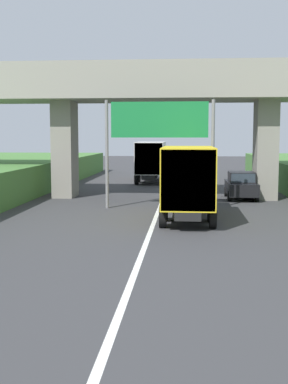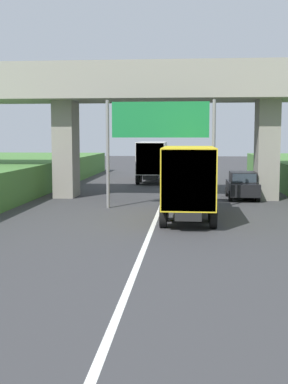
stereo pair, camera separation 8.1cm
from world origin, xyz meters
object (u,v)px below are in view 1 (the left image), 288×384
overhead_highway_sign (159,128)px  truck_orange (151,160)px  truck_yellow (188,179)px  car_black (241,185)px

overhead_highway_sign → truck_orange: overhead_highway_sign is taller
truck_yellow → car_black: bearing=67.4°
truck_yellow → truck_orange: size_ratio=1.00×
truck_orange → overhead_highway_sign: bearing=-84.5°
overhead_highway_sign → truck_yellow: 4.43m
truck_orange → car_black: truck_orange is taller
truck_yellow → car_black: size_ratio=1.78×
truck_yellow → truck_orange: (-3.06, 19.26, 0.00)m
overhead_highway_sign → car_black: size_ratio=1.43×
truck_yellow → overhead_highway_sign: bearing=114.6°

